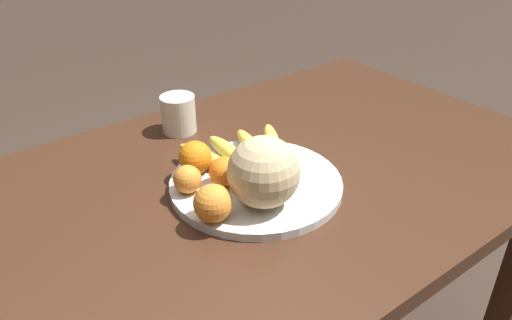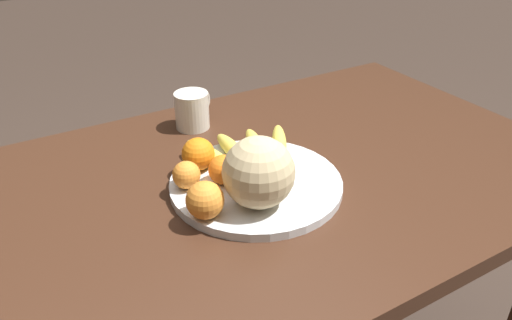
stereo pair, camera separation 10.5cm
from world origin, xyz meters
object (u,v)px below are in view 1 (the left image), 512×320
object	(u,v)px
kitchen_table	(264,209)
melon	(264,172)
produce_tag	(238,173)
orange_front_right	(224,172)
orange_front_left	(195,157)
banana_bunch	(240,150)
orange_mid_center	(187,179)
orange_back_right	(260,162)
ceramic_mug	(179,113)
orange_back_left	(213,203)
fruit_bowl	(256,183)

from	to	relation	value
kitchen_table	melon	bearing A→B (deg)	-129.08
produce_tag	orange_front_right	bearing A→B (deg)	-123.28
produce_tag	orange_front_left	bearing A→B (deg)	174.90
orange_front_right	banana_bunch	bearing A→B (deg)	38.58
orange_mid_center	orange_back_right	xyz separation A→B (m)	(0.16, -0.04, 0.00)
orange_front_left	orange_back_right	world-z (taller)	orange_front_left
melon	produce_tag	world-z (taller)	melon
kitchen_table	orange_front_left	size ratio (longest dim) A/B	19.81
orange_front_right	ceramic_mug	world-z (taller)	ceramic_mug
orange_front_left	orange_back_left	distance (m)	0.18
orange_front_left	orange_back_right	bearing A→B (deg)	-41.54
orange_mid_center	orange_back_right	distance (m)	0.16
fruit_bowl	orange_front_left	bearing A→B (deg)	128.30
orange_front_right	orange_mid_center	size ratio (longest dim) A/B	1.08
orange_front_left	orange_front_right	xyz separation A→B (m)	(0.02, -0.08, -0.00)
orange_front_left	produce_tag	xyz separation A→B (m)	(0.07, -0.06, -0.04)
kitchen_table	produce_tag	world-z (taller)	produce_tag
orange_back_left	produce_tag	distance (m)	0.18
banana_bunch	produce_tag	distance (m)	0.07
orange_mid_center	banana_bunch	bearing A→B (deg)	17.26
kitchen_table	orange_mid_center	distance (m)	0.24
melon	orange_front_right	bearing A→B (deg)	103.57
orange_mid_center	ceramic_mug	size ratio (longest dim) A/B	0.50
banana_bunch	orange_back_left	bearing A→B (deg)	141.94
orange_front_left	orange_mid_center	world-z (taller)	orange_front_left
kitchen_table	orange_back_right	distance (m)	0.16
melon	banana_bunch	distance (m)	0.20
ceramic_mug	orange_front_right	bearing A→B (deg)	-102.75
orange_back_right	ceramic_mug	xyz separation A→B (m)	(-0.01, 0.33, -0.00)
melon	banana_bunch	world-z (taller)	melon
produce_tag	ceramic_mug	bearing A→B (deg)	121.67
orange_mid_center	orange_back_left	bearing A→B (deg)	-95.43
melon	orange_front_left	size ratio (longest dim) A/B	1.96
banana_bunch	orange_front_right	world-z (taller)	orange_front_right
banana_bunch	ceramic_mug	bearing A→B (deg)	15.48
orange_front_right	orange_back_left	bearing A→B (deg)	-133.66
melon	orange_front_left	bearing A→B (deg)	103.94
fruit_bowl	orange_front_right	bearing A→B (deg)	156.92
fruit_bowl	melon	bearing A→B (deg)	-117.22
kitchen_table	produce_tag	bearing A→B (deg)	172.38
banana_bunch	orange_back_right	bearing A→B (deg)	-176.89
orange_mid_center	kitchen_table	bearing A→B (deg)	-4.02
melon	orange_mid_center	size ratio (longest dim) A/B	2.43
kitchen_table	orange_front_left	distance (m)	0.22
banana_bunch	fruit_bowl	bearing A→B (deg)	172.56
banana_bunch	orange_back_left	world-z (taller)	orange_back_left
kitchen_table	orange_front_left	world-z (taller)	orange_front_left
banana_bunch	orange_front_right	size ratio (longest dim) A/B	4.09
orange_mid_center	orange_back_right	bearing A→B (deg)	-13.25
ceramic_mug	kitchen_table	bearing A→B (deg)	-81.27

